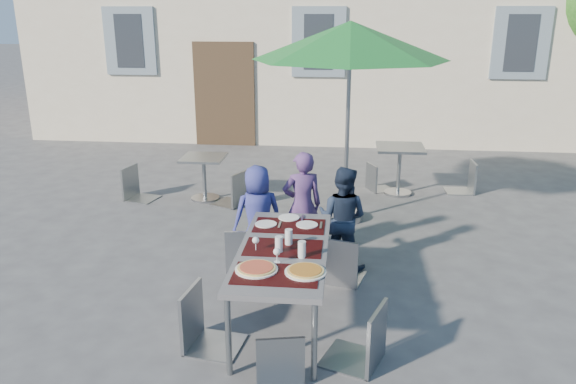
# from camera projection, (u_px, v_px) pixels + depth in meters

# --- Properties ---
(ground) EXTENTS (90.00, 90.00, 0.00)m
(ground) POSITION_uv_depth(u_px,v_px,m) (271.00, 336.00, 5.07)
(ground) COLOR #464649
(ground) RESTS_ON ground
(dining_table) EXTENTS (0.80, 1.85, 0.76)m
(dining_table) POSITION_uv_depth(u_px,v_px,m) (283.00, 253.00, 5.11)
(dining_table) COLOR #434247
(dining_table) RESTS_ON ground
(pizza_near_left) EXTENTS (0.36, 0.36, 0.03)m
(pizza_near_left) POSITION_uv_depth(u_px,v_px,m) (256.00, 268.00, 4.65)
(pizza_near_left) COLOR white
(pizza_near_left) RESTS_ON dining_table
(pizza_near_right) EXTENTS (0.35, 0.35, 0.03)m
(pizza_near_right) POSITION_uv_depth(u_px,v_px,m) (305.00, 271.00, 4.60)
(pizza_near_right) COLOR white
(pizza_near_right) RESTS_ON dining_table
(glassware) EXTENTS (0.49, 0.46, 0.15)m
(glassware) POSITION_uv_depth(u_px,v_px,m) (285.00, 244.00, 4.98)
(glassware) COLOR silver
(glassware) RESTS_ON dining_table
(place_settings) EXTENTS (0.67, 0.43, 0.01)m
(place_settings) POSITION_uv_depth(u_px,v_px,m) (288.00, 222.00, 5.69)
(place_settings) COLOR white
(place_settings) RESTS_ON dining_table
(child_0) EXTENTS (0.67, 0.56, 1.16)m
(child_0) POSITION_uv_depth(u_px,v_px,m) (258.00, 215.00, 6.41)
(child_0) COLOR navy
(child_0) RESTS_ON ground
(child_1) EXTENTS (0.54, 0.43, 1.29)m
(child_1) POSITION_uv_depth(u_px,v_px,m) (302.00, 205.00, 6.53)
(child_1) COLOR #54366F
(child_1) RESTS_ON ground
(child_2) EXTENTS (0.65, 0.50, 1.19)m
(child_2) POSITION_uv_depth(u_px,v_px,m) (342.00, 218.00, 6.28)
(child_2) COLOR #1C273D
(child_2) RESTS_ON ground
(chair_0) EXTENTS (0.48, 0.48, 0.95)m
(chair_0) POSITION_uv_depth(u_px,v_px,m) (244.00, 223.00, 6.21)
(chair_0) COLOR #94989F
(chair_0) RESTS_ON ground
(chair_1) EXTENTS (0.53, 0.54, 0.94)m
(chair_1) POSITION_uv_depth(u_px,v_px,m) (300.00, 231.00, 6.03)
(chair_1) COLOR gray
(chair_1) RESTS_ON ground
(chair_2) EXTENTS (0.54, 0.55, 1.00)m
(chair_2) POSITION_uv_depth(u_px,v_px,m) (341.00, 231.00, 5.91)
(chair_2) COLOR #8F939A
(chair_2) RESTS_ON ground
(chair_3) EXTENTS (0.51, 0.51, 1.02)m
(chair_3) POSITION_uv_depth(u_px,v_px,m) (201.00, 283.00, 4.76)
(chair_3) COLOR #8E9399
(chair_3) RESTS_ON ground
(chair_4) EXTENTS (0.58, 0.58, 1.01)m
(chair_4) POSITION_uv_depth(u_px,v_px,m) (366.00, 300.00, 4.50)
(chair_4) COLOR gray
(chair_4) RESTS_ON ground
(chair_5) EXTENTS (0.45, 0.45, 0.85)m
(chair_5) POSITION_uv_depth(u_px,v_px,m) (282.00, 340.00, 4.13)
(chair_5) COLOR gray
(chair_5) RESTS_ON ground
(patio_umbrella) EXTENTS (2.57, 2.57, 2.69)m
(patio_umbrella) POSITION_uv_depth(u_px,v_px,m) (350.00, 42.00, 7.18)
(patio_umbrella) COLOR #999BA1
(patio_umbrella) RESTS_ON ground
(cafe_table_0) EXTENTS (0.64, 0.64, 0.69)m
(cafe_table_0) POSITION_uv_depth(u_px,v_px,m) (204.00, 172.00, 8.63)
(cafe_table_0) COLOR #999BA1
(cafe_table_0) RESTS_ON ground
(bg_chair_l_0) EXTENTS (0.52, 0.52, 0.97)m
(bg_chair_l_0) POSITION_uv_depth(u_px,v_px,m) (134.00, 163.00, 8.63)
(bg_chair_l_0) COLOR gray
(bg_chair_l_0) RESTS_ON ground
(bg_chair_r_0) EXTENTS (0.59, 0.59, 0.99)m
(bg_chair_r_0) POSITION_uv_depth(u_px,v_px,m) (234.00, 168.00, 8.33)
(bg_chair_r_0) COLOR gray
(bg_chair_r_0) RESTS_ON ground
(cafe_table_1) EXTENTS (0.73, 0.73, 0.78)m
(cafe_table_1) POSITION_uv_depth(u_px,v_px,m) (399.00, 161.00, 8.85)
(cafe_table_1) COLOR #999BA1
(cafe_table_1) RESTS_ON ground
(bg_chair_l_1) EXTENTS (0.50, 0.49, 0.84)m
(bg_chair_l_1) POSITION_uv_depth(u_px,v_px,m) (377.00, 161.00, 9.07)
(bg_chair_l_1) COLOR gray
(bg_chair_l_1) RESTS_ON ground
(bg_chair_r_1) EXTENTS (0.44, 0.43, 0.95)m
(bg_chair_r_1) POSITION_uv_depth(u_px,v_px,m) (468.00, 158.00, 8.96)
(bg_chair_r_1) COLOR gray
(bg_chair_r_1) RESTS_ON ground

